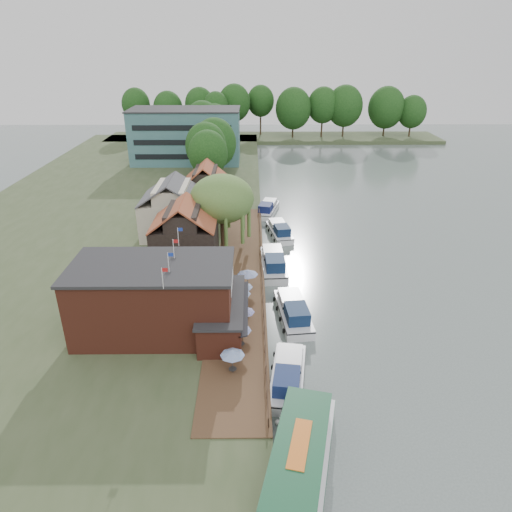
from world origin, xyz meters
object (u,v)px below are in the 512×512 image
object	(u,v)px
cottage_c	(206,189)
tour_boat	(297,469)
cruiser_1	(293,308)
swan	(278,422)
willow	(222,213)
umbrella_0	(233,361)
cruiser_2	(274,260)
cruiser_3	(279,229)
cruiser_0	(288,372)
umbrella_3	(241,299)
hotel_block	(186,135)
umbrella_4	(243,292)
pub	(175,298)
cottage_a	(185,233)
cottage_b	(173,207)
umbrella_2	(245,318)
umbrella_5	(248,279)
umbrella_1	(241,336)
cruiser_4	(268,207)

from	to	relation	value
cottage_c	tour_boat	distance (m)	52.29
cruiser_1	swan	distance (m)	15.33
willow	umbrella_0	world-z (taller)	willow
cruiser_2	cruiser_3	distance (m)	11.52
cruiser_0	swan	distance (m)	5.00
willow	tour_boat	world-z (taller)	willow
umbrella_0	umbrella_3	xyz separation A→B (m)	(0.54, 10.46, 0.00)
hotel_block	tour_boat	xyz separation A→B (m)	(18.48, -88.10, -5.56)
umbrella_3	umbrella_4	world-z (taller)	same
hotel_block	umbrella_4	world-z (taller)	hotel_block
hotel_block	cruiser_1	xyz separation A→B (m)	(19.93, -67.53, -5.91)
pub	cruiser_3	size ratio (longest dim) A/B	2.12
cruiser_2	tour_boat	distance (m)	32.37
cruiser_3	umbrella_0	bearing A→B (deg)	-110.14
umbrella_0	cottage_a	bearing A→B (deg)	107.42
pub	cottage_b	bearing A→B (deg)	99.09
umbrella_0	swan	bearing A→B (deg)	-53.09
umbrella_2	hotel_block	bearing A→B (deg)	101.75
umbrella_0	umbrella_5	world-z (taller)	same
hotel_block	cottage_c	distance (m)	37.90
cottage_a	umbrella_0	xyz separation A→B (m)	(6.81, -21.72, -2.96)
umbrella_4	tour_boat	xyz separation A→B (m)	(3.93, -22.31, -0.69)
umbrella_0	cruiser_0	size ratio (longest dim) A/B	0.24
pub	umbrella_2	size ratio (longest dim) A/B	8.42
umbrella_1	cruiser_0	xyz separation A→B (m)	(4.16, -3.79, -1.11)
willow	umbrella_3	xyz separation A→B (m)	(2.86, -16.27, -3.93)
cruiser_3	cruiser_4	bearing A→B (deg)	88.10
cottage_b	cruiser_0	bearing A→B (deg)	-65.35
cruiser_4	cruiser_1	bearing A→B (deg)	-73.54
cruiser_3	swan	size ratio (longest dim) A/B	21.39
pub	cruiser_2	xyz separation A→B (m)	(10.32, 15.27, -3.35)
willow	umbrella_4	world-z (taller)	willow
pub	umbrella_0	world-z (taller)	pub
hotel_block	cottage_a	world-z (taller)	hotel_block
umbrella_4	cruiser_0	distance (m)	12.78
willow	swan	bearing A→B (deg)	-79.26
willow	cruiser_2	size ratio (longest dim) A/B	0.98
umbrella_1	cruiser_3	bearing A→B (deg)	79.98
cottage_b	cruiser_1	world-z (taller)	cottage_b
pub	swan	world-z (taller)	pub
willow	swan	xyz separation A→B (m)	(6.00, -31.63, -5.99)
pub	cottage_c	world-z (taller)	cottage_c
umbrella_0	tour_boat	distance (m)	11.39
umbrella_2	umbrella_4	world-z (taller)	same
cottage_a	umbrella_0	size ratio (longest dim) A/B	3.62
cruiser_0	pub	bearing A→B (deg)	155.44
pub	umbrella_1	bearing A→B (deg)	-25.35
willow	umbrella_2	bearing A→B (deg)	-80.72
umbrella_1	cruiser_2	bearing A→B (deg)	78.08
cruiser_0	cruiser_3	xyz separation A→B (m)	(1.10, 33.56, -0.05)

